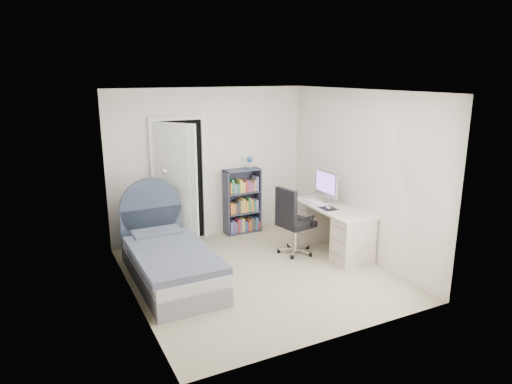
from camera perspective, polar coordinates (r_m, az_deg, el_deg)
name	(u,v)px	position (r m, az deg, el deg)	size (l,w,h in m)	color
room_shell	(259,187)	(6.08, 0.33, 0.65)	(3.50, 3.70, 2.60)	tan
door	(177,183)	(7.31, -9.87, 1.10)	(0.92, 0.68, 2.06)	black
bed	(170,260)	(6.31, -10.73, -8.40)	(0.96, 2.01, 1.24)	gray
nightstand	(155,223)	(7.39, -12.56, -3.77)	(0.45, 0.45, 0.65)	tan
floor_lamp	(164,221)	(7.06, -11.47, -3.52)	(0.19, 0.19, 1.36)	silver
bookcase	(243,204)	(7.94, -1.68, -1.49)	(0.63, 0.27, 1.34)	#3E4255
desk	(332,227)	(7.23, 9.42, -4.29)	(0.59, 1.48, 1.22)	beige
office_chair	(292,218)	(6.96, 4.53, -3.28)	(0.57, 0.59, 1.06)	silver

